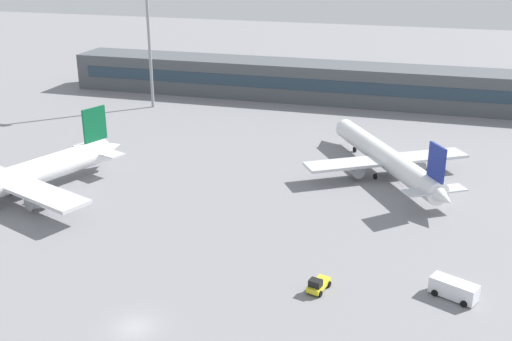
{
  "coord_description": "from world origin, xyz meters",
  "views": [
    {
      "loc": [
        27.31,
        -48.84,
        38.1
      ],
      "look_at": [
        1.59,
        40.0,
        3.0
      ],
      "focal_mm": 43.6,
      "sensor_mm": 36.0,
      "label": 1
    }
  ],
  "objects_px": {
    "airplane_near": "(4,183)",
    "baggage_tug_yellow": "(318,285)",
    "airplane_mid": "(384,156)",
    "floodlight_tower_west": "(149,33)",
    "service_van_white": "(454,289)"
  },
  "relations": [
    {
      "from": "airplane_near",
      "to": "baggage_tug_yellow",
      "type": "relative_size",
      "value": 11.29
    },
    {
      "from": "airplane_mid",
      "to": "airplane_near",
      "type": "bearing_deg",
      "value": -151.63
    },
    {
      "from": "floodlight_tower_west",
      "to": "service_van_white",
      "type": "bearing_deg",
      "value": -44.54
    },
    {
      "from": "service_van_white",
      "to": "floodlight_tower_west",
      "type": "bearing_deg",
      "value": 135.46
    },
    {
      "from": "airplane_mid",
      "to": "floodlight_tower_west",
      "type": "xyz_separation_m",
      "value": [
        -56.45,
        29.32,
        14.28
      ]
    },
    {
      "from": "airplane_near",
      "to": "floodlight_tower_west",
      "type": "xyz_separation_m",
      "value": [
        -2.89,
        58.25,
        13.94
      ]
    },
    {
      "from": "baggage_tug_yellow",
      "to": "service_van_white",
      "type": "xyz_separation_m",
      "value": [
        14.84,
        2.85,
        0.31
      ]
    },
    {
      "from": "baggage_tug_yellow",
      "to": "service_van_white",
      "type": "relative_size",
      "value": 0.69
    },
    {
      "from": "airplane_near",
      "to": "service_van_white",
      "type": "distance_m",
      "value": 65.36
    },
    {
      "from": "baggage_tug_yellow",
      "to": "floodlight_tower_west",
      "type": "bearing_deg",
      "value": 127.26
    },
    {
      "from": "airplane_near",
      "to": "airplane_mid",
      "type": "distance_m",
      "value": 60.87
    },
    {
      "from": "airplane_near",
      "to": "service_van_white",
      "type": "relative_size",
      "value": 7.84
    },
    {
      "from": "airplane_near",
      "to": "baggage_tug_yellow",
      "type": "xyz_separation_m",
      "value": [
        49.95,
        -11.21,
        -2.63
      ]
    },
    {
      "from": "airplane_near",
      "to": "floodlight_tower_west",
      "type": "bearing_deg",
      "value": 92.84
    },
    {
      "from": "airplane_mid",
      "to": "service_van_white",
      "type": "bearing_deg",
      "value": -73.24
    }
  ]
}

